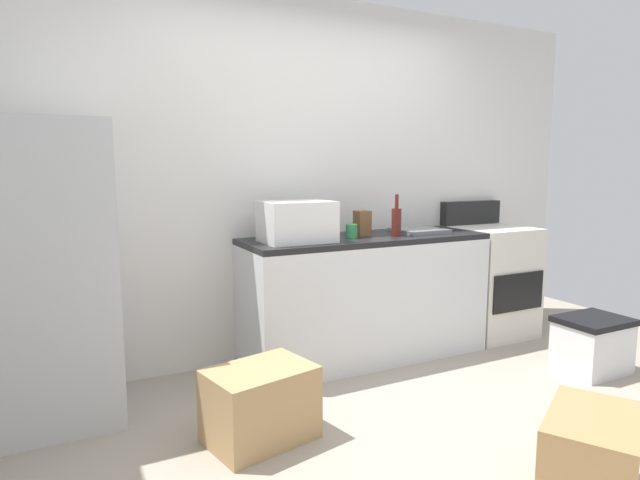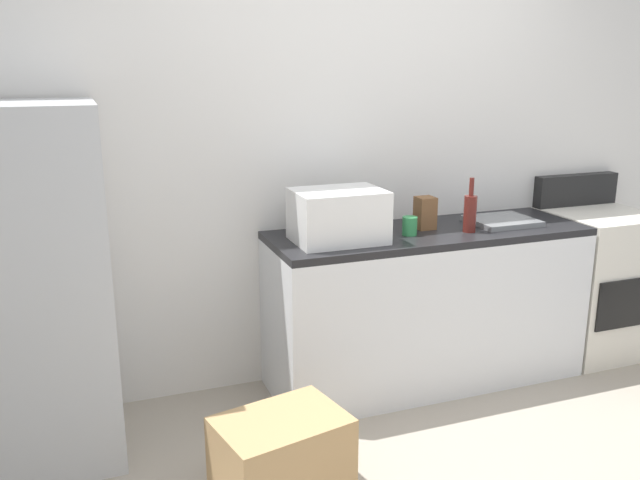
{
  "view_description": "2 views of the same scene",
  "coord_description": "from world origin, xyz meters",
  "px_view_note": "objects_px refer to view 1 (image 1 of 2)",
  "views": [
    {
      "loc": [
        -1.69,
        -2.01,
        1.39
      ],
      "look_at": [
        -0.27,
        0.8,
        0.96
      ],
      "focal_mm": 29.63,
      "sensor_mm": 36.0,
      "label": 1
    },
    {
      "loc": [
        -1.52,
        -1.94,
        1.8
      ],
      "look_at": [
        -0.52,
        0.75,
        1.03
      ],
      "focal_mm": 37.34,
      "sensor_mm": 36.0,
      "label": 2
    }
  ],
  "objects_px": {
    "refrigerator": "(47,274)",
    "coffee_mug": "(352,231)",
    "microwave": "(297,222)",
    "stove_oven": "(489,279)",
    "storage_bin": "(592,344)",
    "wine_bottle": "(396,221)",
    "cardboard_box_large": "(260,404)",
    "cardboard_box_medium": "(591,458)",
    "knife_block": "(362,223)"
  },
  "relations": [
    {
      "from": "coffee_mug",
      "to": "cardboard_box_medium",
      "type": "xyz_separation_m",
      "value": [
        0.1,
        -1.83,
        -0.76
      ]
    },
    {
      "from": "storage_bin",
      "to": "cardboard_box_large",
      "type": "bearing_deg",
      "value": 176.1
    },
    {
      "from": "refrigerator",
      "to": "knife_block",
      "type": "distance_m",
      "value": 2.05
    },
    {
      "from": "storage_bin",
      "to": "coffee_mug",
      "type": "bearing_deg",
      "value": 147.21
    },
    {
      "from": "microwave",
      "to": "cardboard_box_large",
      "type": "height_order",
      "value": "microwave"
    },
    {
      "from": "microwave",
      "to": "storage_bin",
      "type": "xyz_separation_m",
      "value": [
        1.8,
        -0.91,
        -0.84
      ]
    },
    {
      "from": "coffee_mug",
      "to": "cardboard_box_large",
      "type": "height_order",
      "value": "coffee_mug"
    },
    {
      "from": "microwave",
      "to": "coffee_mug",
      "type": "bearing_deg",
      "value": -2.01
    },
    {
      "from": "microwave",
      "to": "cardboard_box_medium",
      "type": "height_order",
      "value": "microwave"
    },
    {
      "from": "stove_oven",
      "to": "wine_bottle",
      "type": "bearing_deg",
      "value": -173.53
    },
    {
      "from": "refrigerator",
      "to": "storage_bin",
      "type": "relative_size",
      "value": 3.56
    },
    {
      "from": "cardboard_box_medium",
      "to": "storage_bin",
      "type": "bearing_deg",
      "value": 35.96
    },
    {
      "from": "wine_bottle",
      "to": "knife_block",
      "type": "distance_m",
      "value": 0.24
    },
    {
      "from": "microwave",
      "to": "refrigerator",
      "type": "bearing_deg",
      "value": -179.84
    },
    {
      "from": "refrigerator",
      "to": "knife_block",
      "type": "relative_size",
      "value": 9.1
    },
    {
      "from": "refrigerator",
      "to": "coffee_mug",
      "type": "distance_m",
      "value": 1.9
    },
    {
      "from": "refrigerator",
      "to": "wine_bottle",
      "type": "distance_m",
      "value": 2.24
    },
    {
      "from": "microwave",
      "to": "coffee_mug",
      "type": "distance_m",
      "value": 0.42
    },
    {
      "from": "refrigerator",
      "to": "coffee_mug",
      "type": "xyz_separation_m",
      "value": [
        1.89,
        -0.01,
        0.13
      ]
    },
    {
      "from": "coffee_mug",
      "to": "storage_bin",
      "type": "relative_size",
      "value": 0.22
    },
    {
      "from": "wine_bottle",
      "to": "cardboard_box_large",
      "type": "relative_size",
      "value": 0.57
    },
    {
      "from": "storage_bin",
      "to": "cardboard_box_medium",
      "type": "bearing_deg",
      "value": -144.04
    },
    {
      "from": "refrigerator",
      "to": "wine_bottle",
      "type": "bearing_deg",
      "value": -1.6
    },
    {
      "from": "stove_oven",
      "to": "cardboard_box_medium",
      "type": "distance_m",
      "value": 2.3
    },
    {
      "from": "coffee_mug",
      "to": "storage_bin",
      "type": "distance_m",
      "value": 1.81
    },
    {
      "from": "wine_bottle",
      "to": "cardboard_box_medium",
      "type": "xyz_separation_m",
      "value": [
        -0.24,
        -1.77,
        -0.82
      ]
    },
    {
      "from": "stove_oven",
      "to": "microwave",
      "type": "height_order",
      "value": "microwave"
    },
    {
      "from": "storage_bin",
      "to": "stove_oven",
      "type": "bearing_deg",
      "value": 90.65
    },
    {
      "from": "wine_bottle",
      "to": "storage_bin",
      "type": "xyz_separation_m",
      "value": [
        1.05,
        -0.84,
        -0.82
      ]
    },
    {
      "from": "microwave",
      "to": "wine_bottle",
      "type": "bearing_deg",
      "value": -5.07
    },
    {
      "from": "microwave",
      "to": "stove_oven",
      "type": "bearing_deg",
      "value": 1.64
    },
    {
      "from": "wine_bottle",
      "to": "refrigerator",
      "type": "bearing_deg",
      "value": 178.4
    },
    {
      "from": "cardboard_box_large",
      "to": "storage_bin",
      "type": "height_order",
      "value": "cardboard_box_large"
    },
    {
      "from": "stove_oven",
      "to": "wine_bottle",
      "type": "height_order",
      "value": "wine_bottle"
    },
    {
      "from": "coffee_mug",
      "to": "knife_block",
      "type": "xyz_separation_m",
      "value": [
        0.14,
        0.1,
        0.04
      ]
    },
    {
      "from": "refrigerator",
      "to": "cardboard_box_medium",
      "type": "height_order",
      "value": "refrigerator"
    },
    {
      "from": "stove_oven",
      "to": "storage_bin",
      "type": "bearing_deg",
      "value": -89.35
    },
    {
      "from": "wine_bottle",
      "to": "storage_bin",
      "type": "height_order",
      "value": "wine_bottle"
    },
    {
      "from": "refrigerator",
      "to": "storage_bin",
      "type": "xyz_separation_m",
      "value": [
        3.28,
        -0.9,
        -0.63
      ]
    },
    {
      "from": "refrigerator",
      "to": "wine_bottle",
      "type": "height_order",
      "value": "refrigerator"
    },
    {
      "from": "cardboard_box_medium",
      "to": "wine_bottle",
      "type": "bearing_deg",
      "value": 82.35
    },
    {
      "from": "wine_bottle",
      "to": "stove_oven",
      "type": "bearing_deg",
      "value": 6.47
    },
    {
      "from": "wine_bottle",
      "to": "cardboard_box_large",
      "type": "xyz_separation_m",
      "value": [
        -1.3,
        -0.68,
        -0.82
      ]
    },
    {
      "from": "knife_block",
      "to": "cardboard_box_large",
      "type": "bearing_deg",
      "value": -143.08
    },
    {
      "from": "microwave",
      "to": "coffee_mug",
      "type": "xyz_separation_m",
      "value": [
        0.41,
        -0.01,
        -0.09
      ]
    },
    {
      "from": "refrigerator",
      "to": "coffee_mug",
      "type": "relative_size",
      "value": 16.39
    },
    {
      "from": "microwave",
      "to": "storage_bin",
      "type": "height_order",
      "value": "microwave"
    },
    {
      "from": "microwave",
      "to": "cardboard_box_medium",
      "type": "bearing_deg",
      "value": -74.51
    },
    {
      "from": "wine_bottle",
      "to": "cardboard_box_large",
      "type": "height_order",
      "value": "wine_bottle"
    },
    {
      "from": "refrigerator",
      "to": "cardboard_box_medium",
      "type": "bearing_deg",
      "value": -42.62
    }
  ]
}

